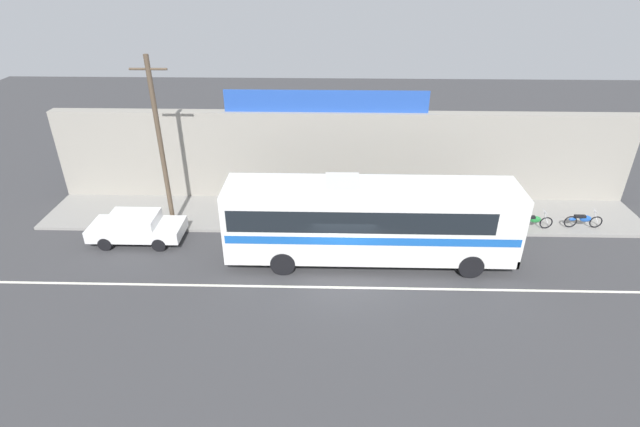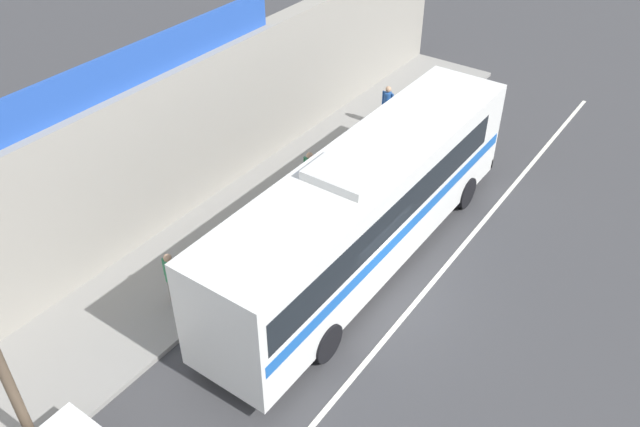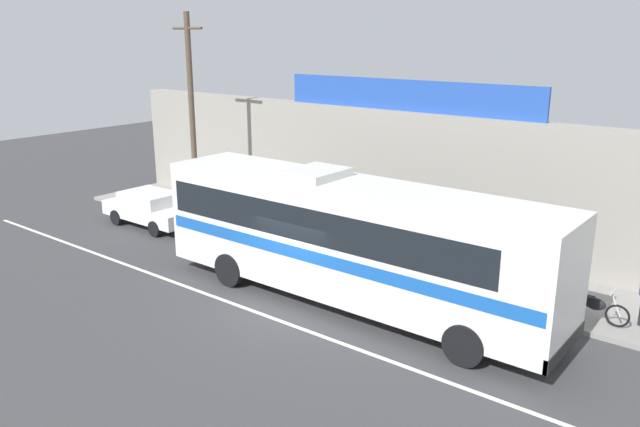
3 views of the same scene
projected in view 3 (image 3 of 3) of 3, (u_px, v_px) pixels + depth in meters
The scene contains 11 objects.
ground_plane at pixel (290, 308), 17.91m from camera, with size 70.00×70.00×0.00m, color #3A3A3D.
sidewalk_slab at pixel (389, 256), 21.81m from camera, with size 30.00×3.60×0.14m, color gray.
storefront_facade at pixel (423, 180), 22.79m from camera, with size 30.00×0.70×4.80m, color gray.
storefront_billboard at pixel (405, 95), 22.48m from camera, with size 10.25×0.12×1.10m, color #234CAD.
road_center_stripe at pixel (271, 317), 17.30m from camera, with size 30.00×0.14×0.01m, color silver.
intercity_bus at pixel (347, 235), 17.69m from camera, with size 12.22×2.64×3.78m.
parked_car at pixel (151, 208), 25.33m from camera, with size 4.24×1.87×1.37m.
utility_pole at pixel (192, 117), 24.49m from camera, with size 1.60×0.22×8.11m.
motorcycle_purple at pixel (591, 305), 16.73m from camera, with size 1.90×0.56×0.94m.
pedestrian_far_right at pixel (298, 215), 22.98m from camera, with size 0.30×0.48×1.65m.
pedestrian_far_left at pixel (451, 251), 19.33m from camera, with size 0.30×0.48×1.62m.
Camera 3 is at (10.88, -12.39, 7.53)m, focal length 35.51 mm.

